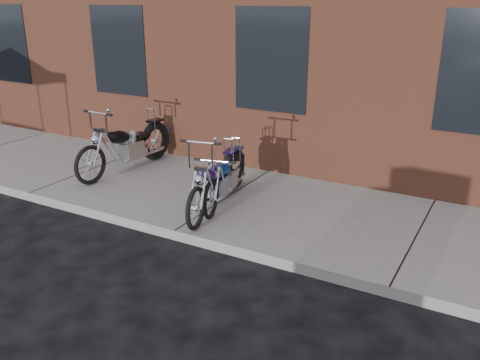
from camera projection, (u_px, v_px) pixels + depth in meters
The scene contains 5 objects.
ground at pixel (175, 240), 7.17m from camera, with size 120.00×120.00×0.00m, color black.
sidewalk at pixel (228, 201), 8.37m from camera, with size 22.00×3.00×0.15m, color slate.
chopper_purple at pixel (216, 184), 7.78m from camera, with size 0.66×2.15×1.22m.
chopper_blue at pixel (226, 178), 8.11m from camera, with size 0.66×2.00×0.88m.
chopper_third at pixel (127, 148), 9.49m from camera, with size 0.59×2.44×1.24m.
Camera 1 is at (3.96, -5.18, 3.23)m, focal length 38.00 mm.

